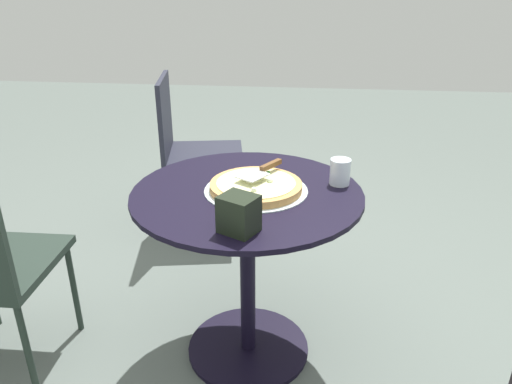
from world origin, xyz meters
TOP-DOWN VIEW (x-y plane):
  - ground_plane at (0.00, 0.00)m, footprint 10.00×10.00m
  - patio_table at (0.00, 0.00)m, footprint 0.81×0.81m
  - pizza_on_tray at (-0.01, 0.03)m, footprint 0.36×0.36m
  - pizza_server at (-0.06, 0.05)m, footprint 0.20×0.15m
  - drinking_cup at (-0.10, 0.32)m, footprint 0.07×0.07m
  - napkin_dispenser at (0.29, 0.01)m, footprint 0.13×0.13m
  - patio_chair_near at (-0.99, -0.45)m, footprint 0.50×0.50m

SIDE VIEW (x-z plane):
  - ground_plane at x=0.00m, z-range 0.00..0.00m
  - patio_table at x=0.00m, z-range 0.14..0.84m
  - patio_chair_near at x=-0.99m, z-range 0.08..0.98m
  - pizza_on_tray at x=-0.01m, z-range 0.69..0.74m
  - drinking_cup at x=-0.10m, z-range 0.70..0.79m
  - napkin_dispenser at x=0.29m, z-range 0.70..0.81m
  - pizza_server at x=-0.06m, z-range 0.75..0.77m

